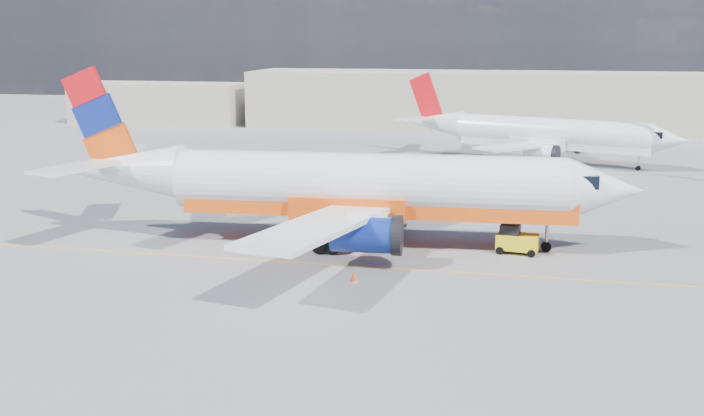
% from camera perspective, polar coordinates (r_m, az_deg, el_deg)
% --- Properties ---
extents(ground, '(240.00, 240.00, 0.00)m').
position_cam_1_polar(ground, '(42.67, -0.28, -5.41)').
color(ground, slate).
rests_on(ground, ground).
extents(taxi_line, '(70.00, 0.15, 0.01)m').
position_cam_1_polar(taxi_line, '(45.47, 0.53, -4.27)').
color(taxi_line, gold).
rests_on(taxi_line, ground).
extents(terminal_main, '(70.00, 14.00, 8.00)m').
position_cam_1_polar(terminal_main, '(115.10, 10.24, 7.71)').
color(terminal_main, beige).
rests_on(terminal_main, ground).
extents(terminal_annex, '(26.00, 10.00, 6.00)m').
position_cam_1_polar(terminal_annex, '(124.31, -13.73, 7.43)').
color(terminal_annex, beige).
rests_on(terminal_annex, ground).
extents(main_jet, '(37.12, 29.32, 11.25)m').
position_cam_1_polar(main_jet, '(49.55, -0.14, 1.59)').
color(main_jet, white).
rests_on(main_jet, ground).
extents(second_jet, '(29.87, 22.66, 9.08)m').
position_cam_1_polar(second_jet, '(84.56, 13.61, 5.26)').
color(second_jet, white).
rests_on(second_jet, ground).
extents(gse_tug, '(2.65, 1.86, 1.77)m').
position_cam_1_polar(gse_tug, '(49.06, 11.85, -2.28)').
color(gse_tug, black).
rests_on(gse_tug, ground).
extents(traffic_cone, '(0.41, 0.41, 0.58)m').
position_cam_1_polar(traffic_cone, '(42.60, 0.12, -5.04)').
color(traffic_cone, white).
rests_on(traffic_cone, ground).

